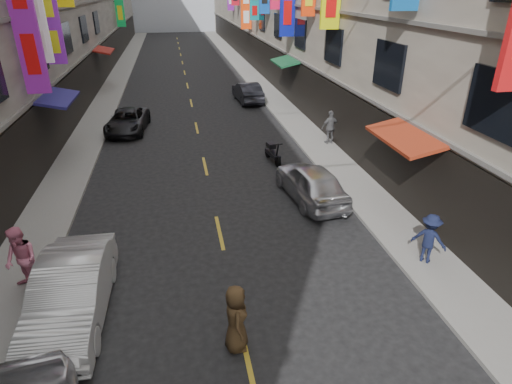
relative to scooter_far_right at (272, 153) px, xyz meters
name	(u,v)px	position (x,y,z in m)	size (l,w,h in m)	color
sidewalk_left	(113,88)	(-9.18, 18.04, -0.38)	(2.00, 90.00, 0.12)	slate
sidewalk_right	(258,82)	(2.82, 18.04, -0.38)	(2.00, 90.00, 0.12)	slate
street_awnings	(171,93)	(-4.44, 2.04, 2.56)	(13.99, 35.20, 0.41)	#134A21
lane_markings	(189,94)	(-3.18, 15.04, -0.44)	(0.12, 80.20, 0.01)	gold
scooter_far_right	(272,153)	(0.00, 0.00, 0.00)	(0.58, 1.80, 1.14)	black
car_left_mid	(71,293)	(-7.18, -9.35, 0.31)	(1.59, 4.55, 1.50)	silver
car_left_far	(128,121)	(-7.04, 6.12, 0.16)	(2.01, 4.37, 1.21)	black
car_right_mid	(311,182)	(0.57, -4.12, 0.28)	(1.70, 4.22, 1.44)	silver
car_right_far	(247,92)	(0.82, 11.71, 0.24)	(1.45, 4.17, 1.37)	#24252C
pedestrian_lfar	(21,260)	(-8.58, -8.12, 0.61)	(0.91, 0.62, 1.87)	#D5718F
pedestrian_rnear	(429,238)	(2.64, -8.91, 0.45)	(1.00, 0.51, 1.54)	#131834
pedestrian_rfar	(330,127)	(3.42, 1.69, 0.54)	(1.01, 0.57, 1.72)	#5D5D5F
pedestrian_crossing	(236,318)	(-3.36, -11.09, 0.40)	(0.82, 0.56, 1.68)	#45311B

